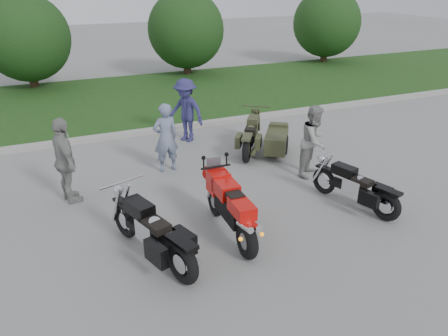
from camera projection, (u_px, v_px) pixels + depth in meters
name	position (u px, v px, depth m)	size (l,w,h in m)	color
ground	(218.00, 227.00, 8.76)	(80.00, 80.00, 0.00)	gray
curb	(145.00, 132.00, 13.76)	(60.00, 0.30, 0.15)	#A19E97
grass_strip	(119.00, 100.00, 17.24)	(60.00, 8.00, 0.14)	#32561D
tree_mid_left	(26.00, 38.00, 18.09)	(3.60, 3.60, 4.00)	#3F2B1C
tree_mid_right	(186.00, 30.00, 20.62)	(3.60, 3.60, 4.00)	#3F2B1C
tree_far_right	(327.00, 23.00, 23.52)	(3.60, 3.60, 4.00)	#3F2B1C
sportbike_red	(231.00, 207.00, 8.21)	(0.41, 2.28, 1.08)	black
cruiser_left	(155.00, 235.00, 7.55)	(1.02, 2.49, 0.99)	black
cruiser_right	(358.00, 189.00, 9.32)	(0.83, 2.16, 0.85)	black
cruiser_sidecar	(266.00, 139.00, 12.16)	(1.90, 2.21, 0.92)	black
person_stripe	(166.00, 138.00, 10.91)	(0.65, 0.42, 1.77)	slate
person_grey	(314.00, 141.00, 10.69)	(0.87, 0.67, 1.78)	gray
person_denim	(186.00, 110.00, 12.88)	(1.22, 0.70, 1.89)	navy
person_back	(65.00, 161.00, 9.36)	(1.13, 0.47, 1.93)	gray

